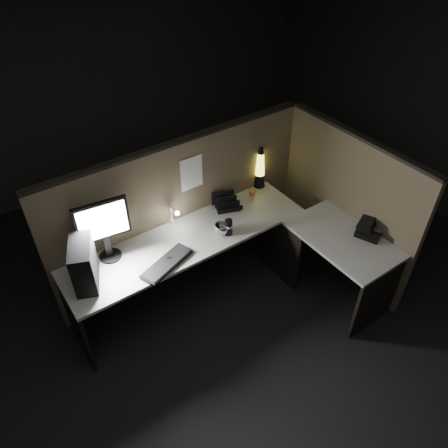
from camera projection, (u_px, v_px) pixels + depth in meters
floor at (239, 325)px, 4.09m from camera, size 6.00×6.00×0.00m
room_shell at (245, 182)px, 3.04m from camera, size 6.00×6.00×6.00m
partition_back at (183, 212)px, 4.19m from camera, size 2.66×0.06×1.50m
partition_right at (344, 207)px, 4.25m from camera, size 0.06×1.66×1.50m
desk at (240, 258)px, 3.95m from camera, size 2.60×1.60×0.73m
pc_tower at (84, 264)px, 3.41m from camera, size 0.30×0.41×0.39m
monitor at (103, 225)px, 3.54m from camera, size 0.44×0.19×0.57m
keyboard at (167, 264)px, 3.66m from camera, size 0.53×0.32×0.02m
mouse at (169, 259)px, 3.70m from camera, size 0.10×0.08×0.03m
clip_lamp at (174, 215)px, 3.98m from camera, size 0.04×0.16×0.21m
organizer at (226, 203)px, 4.26m from camera, size 0.28×0.26×0.17m
lava_lamp at (260, 170)px, 4.44m from camera, size 0.12×0.12×0.45m
travel_mug at (229, 227)px, 3.92m from camera, size 0.07×0.07×0.16m
steel_mug at (221, 229)px, 3.94m from camera, size 0.17×0.17×0.10m
figurine at (253, 191)px, 4.39m from camera, size 0.06×0.06×0.06m
pinned_paper at (192, 173)px, 3.93m from camera, size 0.23×0.00×0.33m
desk_phone at (369, 228)px, 3.95m from camera, size 0.31×0.30×0.15m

